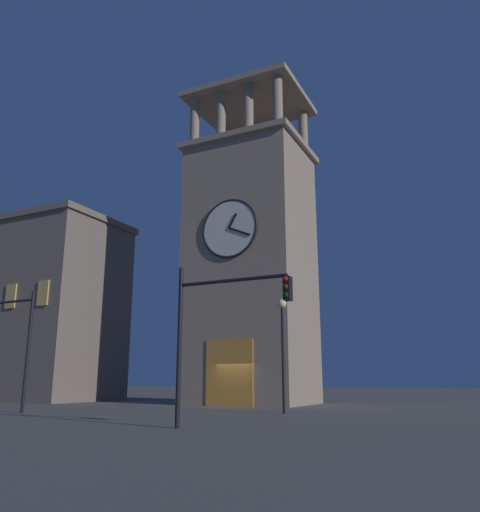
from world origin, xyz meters
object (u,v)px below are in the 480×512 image
Objects in this scene: clocktower at (251,263)px; traffic_signal_near at (216,318)px; traffic_signal_mid at (16,332)px; street_lamp at (283,333)px; adjacent_wing_building at (23,311)px.

traffic_signal_near is at bearing 111.20° from clocktower.
traffic_signal_mid is (13.47, -3.62, 0.38)m from traffic_signal_near.
clocktower reaches higher than street_lamp.
clocktower is 4.52× the size of street_lamp.
clocktower is at bearing -175.45° from adjacent_wing_building.
traffic_signal_mid is (-13.30, 11.70, -3.28)m from adjacent_wing_building.
street_lamp is (-25.73, 6.72, -3.42)m from adjacent_wing_building.
adjacent_wing_building is 31.06m from traffic_signal_near.
street_lamp is (-12.43, -4.98, -0.13)m from traffic_signal_mid.
clocktower is 4.60× the size of traffic_signal_near.
adjacent_wing_building reaches higher than street_lamp.
traffic_signal_near is 0.98× the size of street_lamp.
adjacent_wing_building is at bearing -41.34° from traffic_signal_mid.
traffic_signal_near is (-6.57, 16.93, -6.05)m from clocktower.
traffic_signal_mid is at bearing 21.84° from street_lamp.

